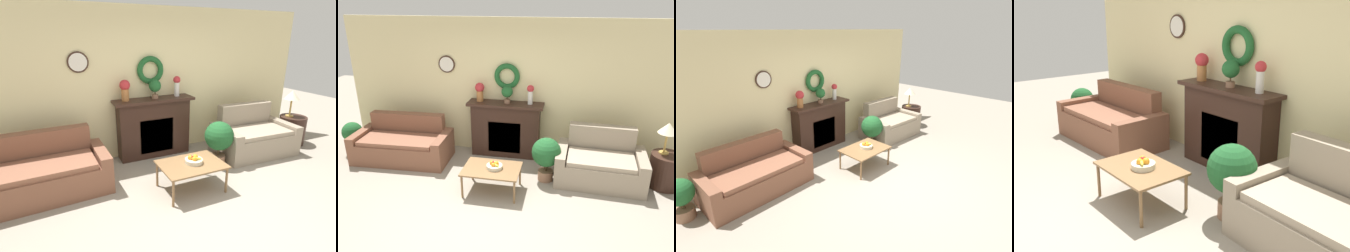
{
  "view_description": "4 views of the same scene",
  "coord_description": "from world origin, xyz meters",
  "views": [
    {
      "loc": [
        -1.7,
        -2.15,
        2.17
      ],
      "look_at": [
        -0.12,
        1.36,
        0.86
      ],
      "focal_mm": 28.0,
      "sensor_mm": 36.0,
      "label": 1
    },
    {
      "loc": [
        1.19,
        -3.75,
        3.05
      ],
      "look_at": [
        0.13,
        1.51,
        0.92
      ],
      "focal_mm": 35.0,
      "sensor_mm": 36.0,
      "label": 2
    },
    {
      "loc": [
        -3.66,
        -2.34,
        2.72
      ],
      "look_at": [
        -0.01,
        1.43,
        0.76
      ],
      "focal_mm": 28.0,
      "sensor_mm": 36.0,
      "label": 3
    },
    {
      "loc": [
        3.33,
        -1.3,
        2.12
      ],
      "look_at": [
        0.18,
        1.3,
        0.84
      ],
      "focal_mm": 42.0,
      "sensor_mm": 36.0,
      "label": 4
    }
  ],
  "objects": [
    {
      "name": "ground_plane",
      "position": [
        0.0,
        0.0,
        0.0
      ],
      "size": [
        16.0,
        16.0,
        0.0
      ],
      "primitive_type": "plane",
      "color": "gray"
    },
    {
      "name": "wall_back",
      "position": [
        -0.0,
        2.43,
        1.36
      ],
      "size": [
        6.8,
        0.17,
        2.7
      ],
      "color": "beige",
      "rests_on": "ground_plane"
    },
    {
      "name": "fireplace",
      "position": [
        -0.02,
        2.23,
        0.56
      ],
      "size": [
        1.49,
        0.41,
        1.12
      ],
      "color": "#331E16",
      "rests_on": "ground_plane"
    },
    {
      "name": "couch_left",
      "position": [
        -1.98,
        1.64,
        0.3
      ],
      "size": [
        1.89,
        0.98,
        0.86
      ],
      "rotation": [
        0.0,
        0.0,
        0.05
      ],
      "color": "brown",
      "rests_on": "ground_plane"
    },
    {
      "name": "loveseat_right",
      "position": [
        1.8,
        1.55,
        0.31
      ],
      "size": [
        1.54,
        0.99,
        0.92
      ],
      "rotation": [
        0.0,
        0.0,
        -0.05
      ],
      "color": "gray",
      "rests_on": "ground_plane"
    },
    {
      "name": "coffee_table",
      "position": [
        0.02,
        0.84,
        0.39
      ],
      "size": [
        0.94,
        0.65,
        0.42
      ],
      "color": "olive",
      "rests_on": "ground_plane"
    },
    {
      "name": "fruit_bowl",
      "position": [
        0.06,
        0.85,
        0.47
      ],
      "size": [
        0.26,
        0.26,
        0.12
      ],
      "color": "beige",
      "rests_on": "coffee_table"
    },
    {
      "name": "side_table_by_loveseat",
      "position": [
        2.88,
        1.57,
        0.3
      ],
      "size": [
        0.54,
        0.54,
        0.59
      ],
      "color": "#331E16",
      "rests_on": "ground_plane"
    },
    {
      "name": "table_lamp",
      "position": [
        2.81,
        1.63,
        1.03
      ],
      "size": [
        0.31,
        0.31,
        0.55
      ],
      "color": "#B28E42",
      "rests_on": "side_table_by_loveseat"
    },
    {
      "name": "vase_on_mantel_left",
      "position": [
        -0.54,
        2.23,
        1.33
      ],
      "size": [
        0.18,
        0.18,
        0.37
      ],
      "color": "#AD6B38",
      "rests_on": "fireplace"
    },
    {
      "name": "vase_on_mantel_right",
      "position": [
        0.46,
        2.23,
        1.34
      ],
      "size": [
        0.14,
        0.14,
        0.37
      ],
      "color": "silver",
      "rests_on": "fireplace"
    },
    {
      "name": "potted_plant_on_mantel",
      "position": [
        0.01,
        2.21,
        1.33
      ],
      "size": [
        0.22,
        0.22,
        0.34
      ],
      "color": "#8E664C",
      "rests_on": "fireplace"
    },
    {
      "name": "potted_plant_floor_by_couch",
      "position": [
        -3.12,
        1.69,
        0.39
      ],
      "size": [
        0.41,
        0.41,
        0.67
      ],
      "color": "#8E664C",
      "rests_on": "ground_plane"
    },
    {
      "name": "potted_plant_floor_by_loveseat",
      "position": [
        0.87,
        1.37,
        0.5
      ],
      "size": [
        0.51,
        0.51,
        0.79
      ],
      "color": "#8E664C",
      "rests_on": "ground_plane"
    }
  ]
}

